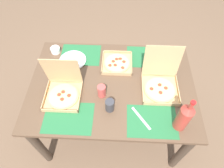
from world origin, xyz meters
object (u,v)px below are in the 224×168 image
object	(u,v)px
soda_bottle	(184,117)
pizza_box_edge_far	(160,83)
plate_far_right	(162,57)
cup_clear_left	(110,105)
plate_near_left	(73,61)
pizza_box_corner_left	(117,63)
pizza_box_corner_right	(63,90)
condiment_bowl	(55,50)
cup_red	(102,91)

from	to	relation	value
soda_bottle	pizza_box_edge_far	bearing A→B (deg)	107.72
plate_far_right	cup_clear_left	bearing A→B (deg)	-129.03
plate_far_right	cup_clear_left	size ratio (longest dim) A/B	2.05
plate_near_left	cup_clear_left	xyz separation A→B (m)	(0.36, -0.46, 0.04)
pizza_box_corner_left	plate_far_right	size ratio (longest dim) A/B	1.22
pizza_box_corner_right	plate_near_left	distance (m)	0.35
pizza_box_edge_far	plate_far_right	distance (m)	0.33
plate_near_left	pizza_box_edge_far	bearing A→B (deg)	-18.04
pizza_box_edge_far	plate_near_left	bearing A→B (deg)	161.96
pizza_box_corner_right	pizza_box_edge_far	bearing A→B (deg)	7.84
condiment_bowl	plate_near_left	bearing A→B (deg)	-32.56
plate_far_right	soda_bottle	distance (m)	0.67
plate_far_right	cup_clear_left	distance (m)	0.70
pizza_box_corner_left	condiment_bowl	world-z (taller)	condiment_bowl
pizza_box_corner_left	pizza_box_edge_far	bearing A→B (deg)	-33.31
pizza_box_corner_left	plate_far_right	distance (m)	0.41
condiment_bowl	pizza_box_edge_far	bearing A→B (deg)	-21.05
pizza_box_corner_left	cup_clear_left	world-z (taller)	cup_clear_left
soda_bottle	condiment_bowl	bearing A→B (deg)	146.22
pizza_box_corner_left	condiment_bowl	distance (m)	0.58
soda_bottle	plate_near_left	bearing A→B (deg)	145.97
plate_far_right	condiment_bowl	distance (m)	0.97
cup_clear_left	condiment_bowl	world-z (taller)	cup_clear_left
pizza_box_corner_left	pizza_box_corner_right	world-z (taller)	pizza_box_corner_right
soda_bottle	plate_far_right	bearing A→B (deg)	94.91
pizza_box_corner_left	cup_clear_left	xyz separation A→B (m)	(-0.04, -0.45, 0.04)
cup_clear_left	condiment_bowl	bearing A→B (deg)	132.66
pizza_box_corner_right	cup_clear_left	distance (m)	0.39
plate_near_left	soda_bottle	size ratio (longest dim) A/B	0.73
pizza_box_corner_left	pizza_box_corner_right	distance (m)	0.53
pizza_box_corner_right	soda_bottle	world-z (taller)	soda_bottle
pizza_box_corner_left	cup_red	distance (m)	0.35
plate_far_right	cup_clear_left	xyz separation A→B (m)	(-0.44, -0.54, 0.04)
cup_red	cup_clear_left	bearing A→B (deg)	-60.68
plate_near_left	condiment_bowl	distance (m)	0.21
pizza_box_corner_right	plate_far_right	bearing A→B (deg)	27.77
pizza_box_edge_far	cup_red	distance (m)	0.47
plate_far_right	condiment_bowl	xyz separation A→B (m)	(-0.97, 0.03, 0.01)
pizza_box_corner_right	plate_far_right	size ratio (longest dim) A/B	1.45
pizza_box_corner_right	condiment_bowl	bearing A→B (deg)	109.56
plate_far_right	cup_red	size ratio (longest dim) A/B	1.99
cup_red	pizza_box_corner_left	bearing A→B (deg)	71.83
cup_clear_left	plate_far_right	bearing A→B (deg)	50.97
pizza_box_edge_far	pizza_box_corner_right	world-z (taller)	pizza_box_edge_far
cup_clear_left	pizza_box_edge_far	bearing A→B (deg)	29.63
cup_clear_left	soda_bottle	bearing A→B (deg)	-12.61
pizza_box_edge_far	cup_red	world-z (taller)	pizza_box_edge_far
pizza_box_edge_far	plate_near_left	xyz separation A→B (m)	(-0.74, 0.24, -0.04)
plate_far_right	cup_red	bearing A→B (deg)	-140.39
cup_red	condiment_bowl	distance (m)	0.65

